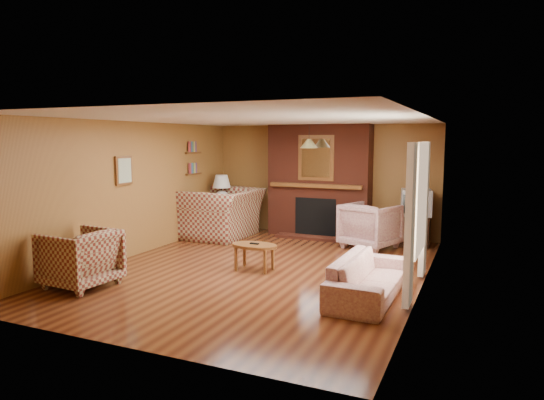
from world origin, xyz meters
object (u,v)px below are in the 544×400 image
at_px(plaid_loveseat, 223,213).
at_px(table_lamp, 222,188).
at_px(side_table, 222,219).
at_px(plaid_armchair, 80,258).
at_px(floral_sofa, 369,277).
at_px(coffee_table, 254,248).
at_px(floral_armchair, 370,226).
at_px(fireplace, 319,182).
at_px(tv_stand, 415,231).
at_px(crt_tv, 416,203).

relative_size(plaid_loveseat, table_lamp, 2.37).
bearing_deg(side_table, table_lamp, 90.00).
height_order(plaid_armchair, floral_sofa, plaid_armchair).
relative_size(coffee_table, side_table, 1.20).
bearing_deg(coffee_table, floral_sofa, -17.03).
bearing_deg(plaid_armchair, table_lamp, -173.58).
bearing_deg(floral_armchair, plaid_loveseat, 24.80).
relative_size(fireplace, plaid_loveseat, 1.52).
height_order(tv_stand, crt_tv, crt_tv).
bearing_deg(plaid_armchair, floral_armchair, 146.41).
distance_m(plaid_loveseat, floral_sofa, 4.66).
distance_m(fireplace, floral_sofa, 4.25).
xyz_separation_m(plaid_loveseat, floral_sofa, (3.75, -2.75, -0.24)).
bearing_deg(side_table, floral_sofa, -38.24).
xyz_separation_m(table_lamp, tv_stand, (4.15, 0.35, -0.70)).
bearing_deg(plaid_armchair, fireplace, 162.58).
xyz_separation_m(floral_armchair, side_table, (-3.38, 0.19, -0.12)).
relative_size(tv_stand, crt_tv, 0.93).
height_order(floral_sofa, floral_armchair, floral_armchair).
distance_m(table_lamp, tv_stand, 4.22).
bearing_deg(tv_stand, side_table, -177.52).
bearing_deg(tv_stand, plaid_loveseat, -171.47).
height_order(coffee_table, crt_tv, crt_tv).
bearing_deg(floral_sofa, coffee_table, 74.24).
relative_size(plaid_armchair, coffee_table, 1.19).
bearing_deg(plaid_loveseat, table_lamp, -147.83).
xyz_separation_m(plaid_armchair, floral_armchair, (3.23, 4.13, 0.02)).
distance_m(plaid_armchair, table_lamp, 4.37).
distance_m(coffee_table, tv_stand, 3.59).
height_order(coffee_table, tv_stand, tv_stand).
distance_m(plaid_loveseat, tv_stand, 3.98).
distance_m(floral_sofa, coffee_table, 2.06).
height_order(coffee_table, side_table, side_table).
xyz_separation_m(fireplace, tv_stand, (2.05, -0.18, -0.88)).
bearing_deg(plaid_armchair, plaid_loveseat, -177.03).
xyz_separation_m(side_table, crt_tv, (4.15, 0.34, 0.54)).
xyz_separation_m(plaid_armchair, tv_stand, (4.00, 4.68, -0.11)).
height_order(plaid_loveseat, table_lamp, table_lamp).
height_order(floral_sofa, coffee_table, floral_sofa).
relative_size(plaid_armchair, tv_stand, 1.50).
distance_m(plaid_loveseat, plaid_armchair, 3.93).
relative_size(side_table, crt_tv, 0.97).
distance_m(floral_sofa, side_table, 5.09).
bearing_deg(crt_tv, floral_armchair, -145.03).
bearing_deg(table_lamp, coffee_table, -51.43).
distance_m(fireplace, crt_tv, 2.08).
bearing_deg(table_lamp, plaid_loveseat, -57.96).
bearing_deg(crt_tv, floral_sofa, -92.46).
bearing_deg(crt_tv, plaid_loveseat, -169.20).
relative_size(floral_sofa, table_lamp, 2.78).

